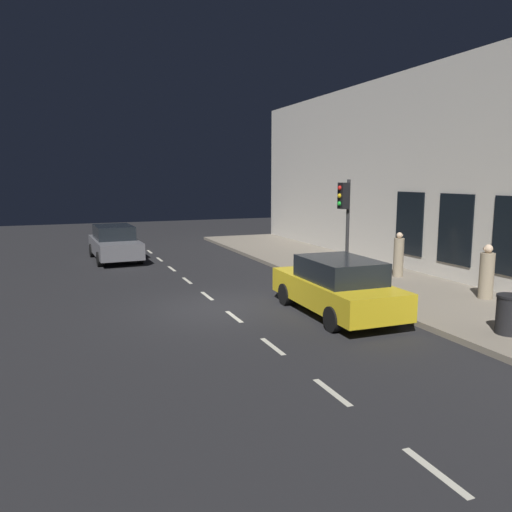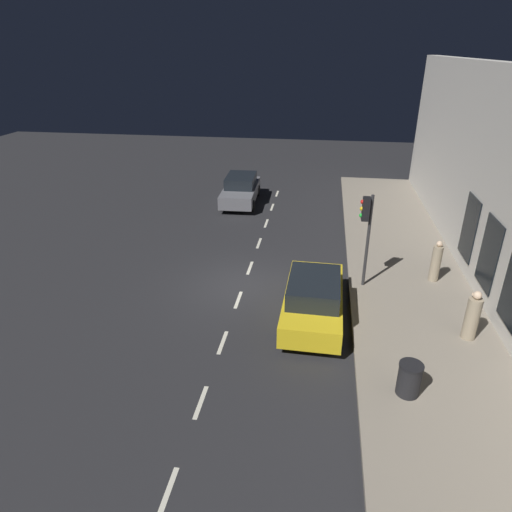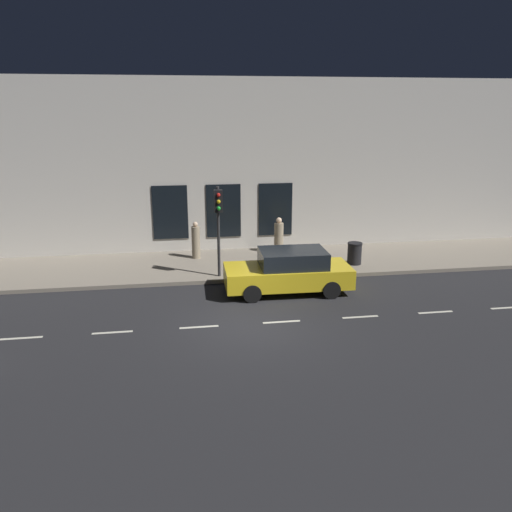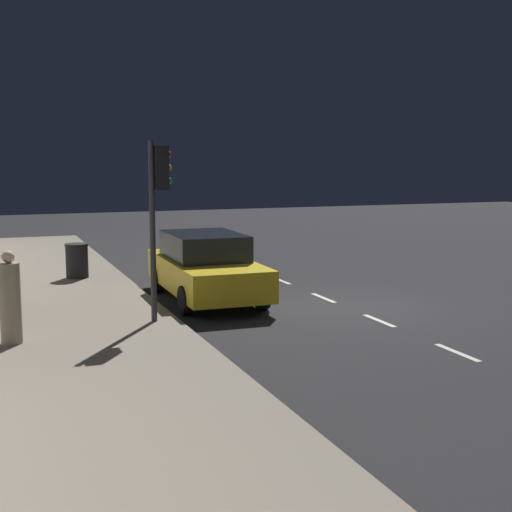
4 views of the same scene
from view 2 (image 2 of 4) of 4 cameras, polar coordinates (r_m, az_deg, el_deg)
The scene contains 9 objects.
ground_plane at distance 17.13m, azimuth -1.65°, elevation -3.92°, with size 60.00×60.00×0.00m, color #232326.
sidewalk at distance 17.24m, azimuth 19.34°, elevation -5.01°, with size 4.50×32.00×0.15m.
lane_centre_line at distance 16.28m, azimuth -2.28°, elevation -5.60°, with size 0.12×27.20×0.01m.
traffic_light at distance 16.37m, azimuth 13.87°, elevation 4.36°, with size 0.46×0.32×3.53m.
parked_car_0 at distance 26.23m, azimuth -1.97°, elevation 8.49°, with size 2.06×4.66×1.58m.
parked_car_1 at distance 14.94m, azimuth 7.34°, elevation -5.34°, with size 2.04×4.60×1.58m.
pedestrian_0 at distance 18.26m, azimuth 21.95°, elevation -0.78°, with size 0.51×0.51×1.63m.
pedestrian_1 at distance 15.16m, azimuth 25.84°, elevation -7.02°, with size 0.55×0.55×1.63m.
trash_bin at distance 12.50m, azimuth 18.95°, elevation -14.60°, with size 0.62×0.62×0.92m.
Camera 2 is at (2.74, -14.71, 8.34)m, focal length 31.38 mm.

